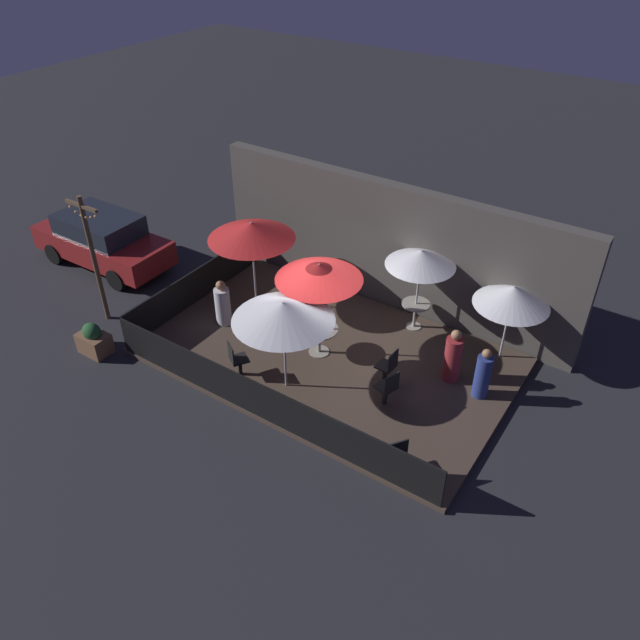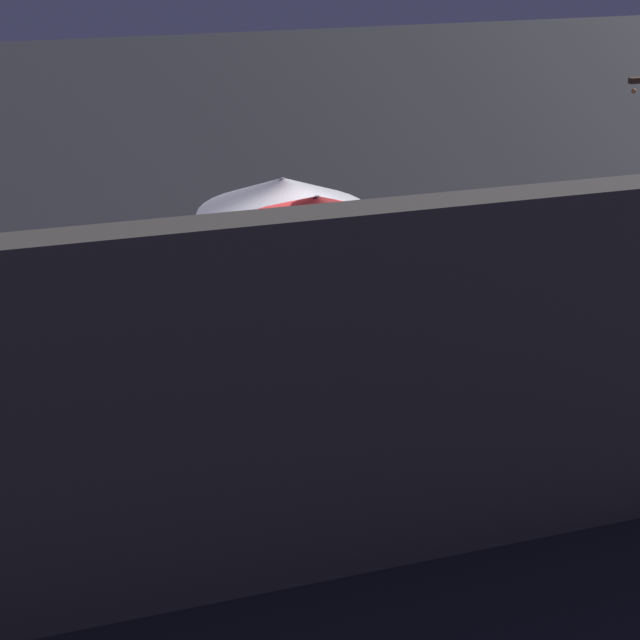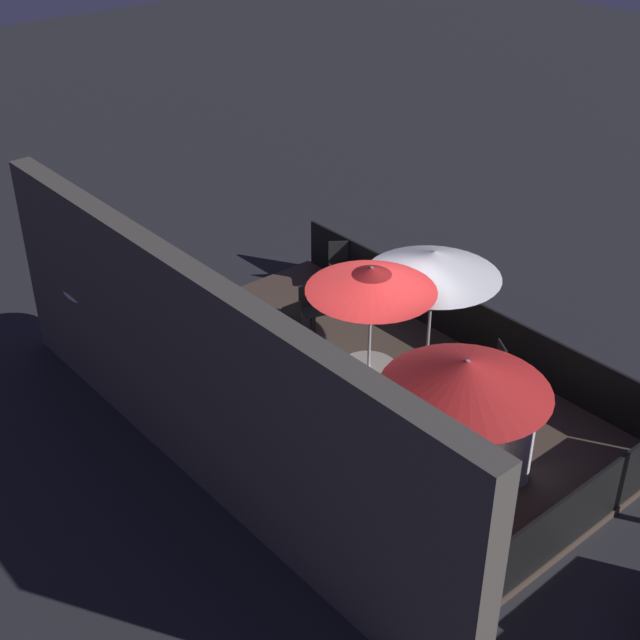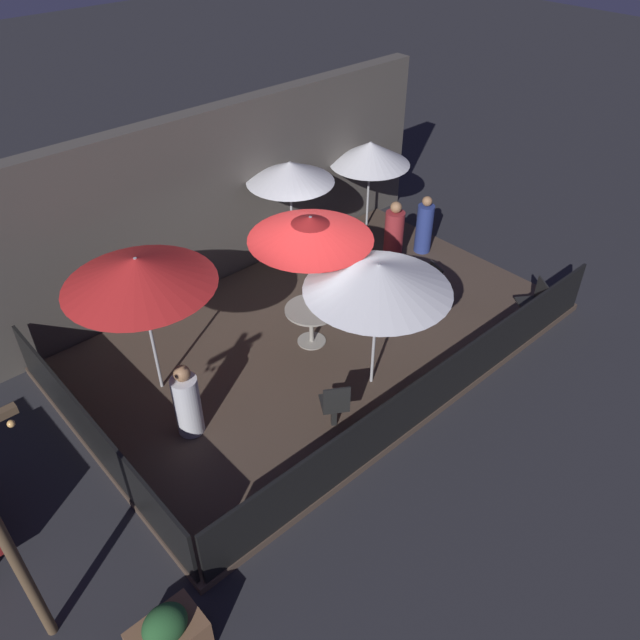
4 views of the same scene
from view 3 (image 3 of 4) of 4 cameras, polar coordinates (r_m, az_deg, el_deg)
ground_plane at (r=14.79m, az=2.25°, el=-5.39°), size 60.00×60.00×0.00m
patio_deck at (r=14.76m, az=2.25°, el=-5.20°), size 8.64×5.34×0.12m
building_wall at (r=12.33m, az=-7.60°, el=-3.95°), size 10.24×0.36×3.51m
fence_front at (r=16.08m, az=9.21°, el=-0.01°), size 8.44×0.05×0.95m
fence_side_left at (r=12.36m, az=16.10°, el=-11.88°), size 0.05×5.14×0.95m
patio_umbrella_0 at (r=13.40m, az=3.31°, el=2.64°), size 2.02×2.02×2.50m
patio_umbrella_1 at (r=13.32m, az=-8.08°, el=0.96°), size 1.73×1.73×2.25m
patio_umbrella_2 at (r=11.44m, az=9.37°, el=-3.53°), size 2.25×2.25×2.47m
patio_umbrella_3 at (r=15.20m, az=-13.02°, el=3.21°), size 1.76×1.76×2.01m
patio_umbrella_4 at (r=14.46m, az=7.29°, el=3.61°), size 2.23×2.23×2.28m
dining_table_0 at (r=14.29m, az=3.11°, el=-3.46°), size 0.92×0.92×0.72m
dining_table_1 at (r=14.11m, az=-7.64°, el=-4.27°), size 0.72×0.72×0.73m
patio_chair_0 at (r=16.17m, az=-0.55°, el=0.80°), size 0.50×0.50×0.94m
patio_chair_1 at (r=17.75m, az=1.22°, el=3.68°), size 0.56×0.56×0.93m
patio_chair_2 at (r=14.85m, az=11.04°, el=-2.97°), size 0.55×0.55×0.91m
patio_chair_3 at (r=15.59m, az=-1.57°, el=-0.50°), size 0.42×0.42×0.93m
patron_0 at (r=13.09m, az=12.59°, el=-8.00°), size 0.41×0.41×1.27m
patron_1 at (r=16.52m, az=-7.95°, el=1.40°), size 0.38×0.38×1.28m
patron_2 at (r=15.84m, az=-6.87°, el=0.26°), size 0.56×0.56×1.37m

